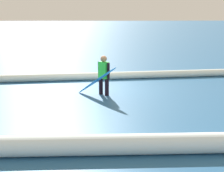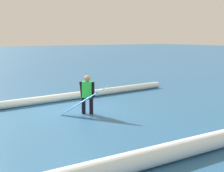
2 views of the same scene
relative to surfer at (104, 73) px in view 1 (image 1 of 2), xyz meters
The scene contains 4 objects.
ground_plane 1.11m from the surfer, 79.49° to the right, with size 168.86×168.86×0.00m, color #275B8A.
surfer is the anchor object (origin of this frame).
surfboard 0.41m from the surfer, 44.45° to the left, with size 1.42×1.44×1.15m.
wave_crest_foreground 2.86m from the surfer, 66.61° to the right, with size 0.31×0.31×14.77m, color white.
Camera 1 is at (0.39, 12.11, 2.86)m, focal length 54.00 mm.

